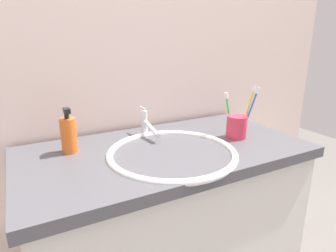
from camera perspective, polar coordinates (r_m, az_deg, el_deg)
The scene contains 9 objects.
tiled_wall_back at distance 1.26m, azimuth -7.22°, elevation 15.63°, with size 2.23×0.04×2.40m, color beige.
vanity_counter at distance 1.27m, azimuth -0.36°, elevation -22.19°, with size 1.03×0.54×0.85m.
sink_basin at distance 1.02m, azimuth 0.80°, elevation -7.41°, with size 0.45×0.45×0.12m.
faucet at distance 1.16m, azimuth -4.14°, elevation 0.36°, with size 0.02×0.17×0.11m.
toothbrush_cup at distance 1.17m, azimuth 13.33°, elevation -0.14°, with size 0.08×0.08×0.09m, color #D8334C.
toothbrush_yellow at distance 1.19m, azimuth 15.60°, elevation 3.55°, with size 0.06×0.01×0.20m.
toothbrush_green at distance 1.18m, azimuth 11.82°, elevation 2.93°, with size 0.03×0.04×0.17m.
toothbrush_blue at distance 1.17m, azimuth 15.96°, elevation 3.22°, with size 0.06×0.04×0.20m.
soap_dispenser at distance 1.05m, azimuth -18.94°, elevation -1.60°, with size 0.05×0.06×0.16m.
Camera 1 is at (-0.45, -0.87, 1.24)m, focal length 30.99 mm.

